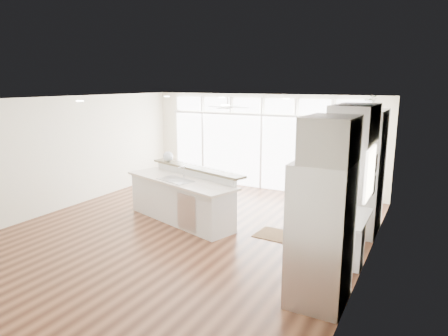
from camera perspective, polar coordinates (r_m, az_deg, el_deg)
The scene contains 23 objects.
floor at distance 8.38m, azimuth -5.43°, elevation -9.08°, with size 7.00×8.00×0.02m, color #442315.
ceiling at distance 7.83m, azimuth -5.84°, elevation 9.76°, with size 7.00×8.00×0.02m, color silver.
wall_back at distance 11.48m, azimuth 5.54°, elevation 3.74°, with size 7.00×0.04×2.70m, color white.
wall_left at distance 10.33m, azimuth -22.00°, elevation 1.97°, with size 0.04×8.00×2.70m, color white.
wall_right at distance 6.75m, azimuth 19.95°, elevation -2.90°, with size 0.04×8.00×2.70m, color white.
glass_wall at distance 11.47m, azimuth 5.39°, elevation 2.22°, with size 5.80×0.06×2.08m, color silver.
transom_row at distance 11.32m, azimuth 5.53°, elevation 8.86°, with size 5.90×0.06×0.40m, color silver.
desk_window at distance 7.00m, azimuth 20.11°, elevation -0.71°, with size 0.04×0.85×0.85m, color white.
ceiling_fan at distance 10.50m, azimuth 0.54°, elevation 9.21°, with size 1.16×1.16×0.32m, color white.
recessed_lights at distance 7.99m, azimuth -5.02°, elevation 9.68°, with size 3.40×3.00×0.02m, color white.
oven_cabinet at distance 8.56m, azimuth 19.53°, elevation -0.49°, with size 0.64×1.20×2.50m, color white.
desk_nook at distance 7.38m, azimuth 16.88°, elevation -9.33°, with size 0.72×1.30×0.76m, color white.
upper_cabinets at distance 6.92m, azimuth 18.21°, elevation 6.01°, with size 0.64×1.30×0.64m, color white.
refrigerator at distance 5.66m, azimuth 13.65°, elevation -9.10°, with size 0.76×0.90×2.00m, color silver.
fridge_cabinet at distance 5.32m, azimuth 14.97°, elevation 3.98°, with size 0.64×0.90×0.60m, color white.
framed_photos at distance 7.63m, azimuth 20.71°, elevation -0.89°, with size 0.06×0.22×0.80m, color black.
kitchen_island at distance 8.84m, azimuth -6.26°, elevation -3.95°, with size 2.90×1.09×1.15m, color white.
rug at distance 8.20m, azimuth 7.91°, elevation -9.53°, with size 0.93×0.67×0.01m, color #362111.
office_chair at distance 8.12m, azimuth 15.42°, elevation -6.27°, with size 0.53×0.49×1.03m, color black.
fishbowl at distance 9.66m, azimuth -8.00°, elevation 1.63°, with size 0.24×0.24×0.24m, color silver.
monitor at distance 7.21m, azimuth 16.54°, elevation -4.91°, with size 0.08×0.49×0.41m, color black.
keyboard at distance 7.30m, azimuth 15.14°, elevation -6.23°, with size 0.13×0.34×0.02m, color silver.
potted_plant at distance 8.38m, azimuth 20.19°, elevation 8.60°, with size 0.25×0.27×0.21m, color #315D28.
Camera 1 is at (4.37, -6.49, 3.02)m, focal length 32.00 mm.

